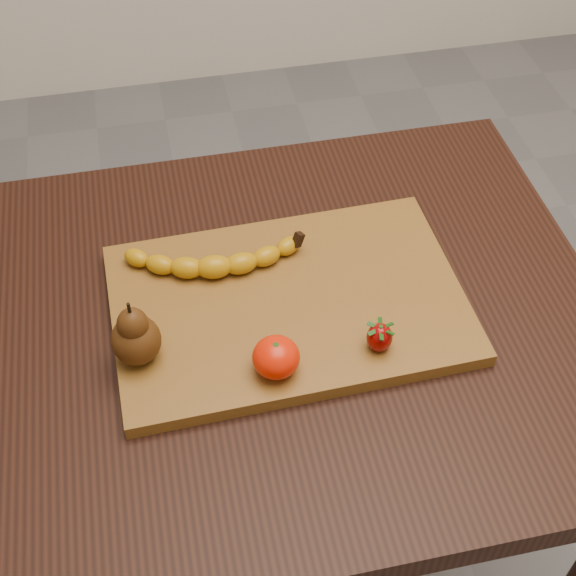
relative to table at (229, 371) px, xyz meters
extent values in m
plane|color=slate|center=(0.00, 0.00, -0.66)|extent=(3.50, 3.50, 0.00)
cube|color=black|center=(0.00, 0.00, 0.08)|extent=(1.00, 0.70, 0.04)
cylinder|color=black|center=(0.45, 0.30, -0.30)|extent=(0.05, 0.05, 0.72)
cube|color=brown|center=(0.09, 0.01, 0.11)|extent=(0.46, 0.31, 0.02)
ellipsoid|color=red|center=(0.05, -0.10, 0.14)|extent=(0.06, 0.06, 0.05)
camera|label=1|loc=(-0.06, -0.66, 0.89)|focal=50.00mm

